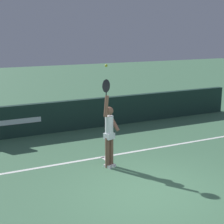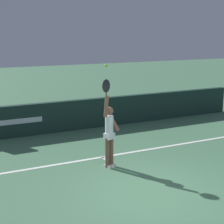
# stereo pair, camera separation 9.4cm
# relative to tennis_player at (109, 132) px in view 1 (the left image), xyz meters

# --- Properties ---
(ground_plane) EXTENTS (60.00, 60.00, 0.00)m
(ground_plane) POSITION_rel_tennis_player_xyz_m (0.15, -1.82, -0.98)
(ground_plane) COLOR #447351
(court_lines) EXTENTS (10.60, 5.27, 0.00)m
(court_lines) POSITION_rel_tennis_player_xyz_m (0.15, -1.79, -0.98)
(court_lines) COLOR white
(court_lines) RESTS_ON ground
(back_wall) EXTENTS (14.57, 0.24, 1.11)m
(back_wall) POSITION_rel_tennis_player_xyz_m (0.15, 3.90, -0.43)
(back_wall) COLOR #1B332C
(back_wall) RESTS_ON ground
(tennis_player) EXTENTS (0.49, 0.40, 2.39)m
(tennis_player) POSITION_rel_tennis_player_xyz_m (0.00, 0.00, 0.00)
(tennis_player) COLOR brown
(tennis_player) RESTS_ON ground
(tennis_ball) EXTENTS (0.07, 0.07, 0.07)m
(tennis_ball) POSITION_rel_tennis_player_xyz_m (-0.16, -0.17, 1.75)
(tennis_ball) COLOR #CCDC31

